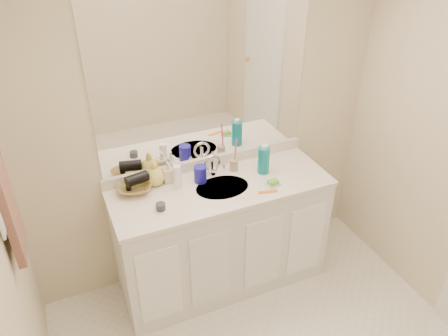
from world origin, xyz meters
TOP-DOWN VIEW (x-y plane):
  - wall_back at (0.00, 1.30)m, footprint 2.60×0.02m
  - vanity_cabinet at (0.00, 1.02)m, footprint 1.50×0.55m
  - countertop at (0.00, 1.02)m, footprint 1.52×0.57m
  - backsplash at (0.00, 1.29)m, footprint 1.52×0.03m
  - sink_basin at (0.00, 1.00)m, footprint 0.37×0.37m
  - faucet at (0.00, 1.18)m, footprint 0.02×0.02m
  - mirror at (0.00, 1.29)m, footprint 1.48×0.01m
  - blue_mug at (-0.11, 1.13)m, footprint 0.11×0.11m
  - tan_cup at (0.16, 1.17)m, footprint 0.08×0.08m
  - toothbrush at (0.17, 1.17)m, footprint 0.01×0.04m
  - mouthwash_bottle at (0.34, 1.07)m, footprint 0.11×0.11m
  - soap_dish at (0.33, 0.89)m, footprint 0.10×0.09m
  - green_soap at (0.33, 0.89)m, footprint 0.07×0.05m
  - orange_comb at (0.25, 0.83)m, footprint 0.13×0.05m
  - dark_jar at (-0.45, 0.93)m, footprint 0.08×0.08m
  - extra_white_bottle at (-0.27, 1.12)m, footprint 0.06×0.06m
  - soap_bottle_white at (-0.26, 1.25)m, footprint 0.07×0.07m
  - soap_bottle_cream at (-0.31, 1.22)m, footprint 0.07×0.07m
  - soap_bottle_yellow at (-0.40, 1.22)m, footprint 0.16×0.16m
  - wicker_basket at (-0.55, 1.20)m, footprint 0.28×0.28m
  - hair_dryer at (-0.53, 1.20)m, footprint 0.16×0.11m
  - hand_towel at (-1.25, 0.77)m, footprint 0.04×0.32m
  - switch_plate at (-1.27, 0.57)m, footprint 0.01×0.08m

SIDE VIEW (x-z plane):
  - vanity_cabinet at x=0.00m, z-range 0.00..0.85m
  - countertop at x=0.00m, z-range 0.85..0.88m
  - sink_basin at x=0.00m, z-range 0.86..0.88m
  - orange_comb at x=0.25m, z-range 0.88..0.89m
  - soap_dish at x=0.33m, z-range 0.88..0.89m
  - dark_jar at x=-0.45m, z-range 0.88..0.92m
  - green_soap at x=0.33m, z-range 0.89..0.92m
  - wicker_basket at x=-0.55m, z-range 0.88..0.94m
  - backsplash at x=0.00m, z-range 0.88..0.96m
  - tan_cup at x=0.16m, z-range 0.88..0.96m
  - faucet at x=0.00m, z-range 0.88..0.99m
  - blue_mug at x=-0.11m, z-range 0.88..1.00m
  - soap_bottle_cream at x=-0.31m, z-range 0.88..1.03m
  - extra_white_bottle at x=-0.27m, z-range 0.88..1.05m
  - soap_bottle_white at x=-0.26m, z-range 0.88..1.05m
  - soap_bottle_yellow at x=-0.40m, z-range 0.88..1.05m
  - hair_dryer at x=-0.53m, z-range 0.93..1.01m
  - mouthwash_bottle at x=0.34m, z-range 0.88..1.08m
  - toothbrush at x=0.17m, z-range 0.93..1.13m
  - wall_back at x=0.00m, z-range 0.00..2.40m
  - hand_towel at x=-1.25m, z-range 0.98..1.52m
  - switch_plate at x=-1.27m, z-range 1.24..1.36m
  - mirror at x=0.00m, z-range 0.96..2.16m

